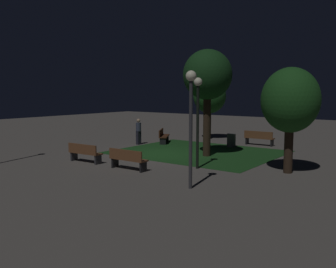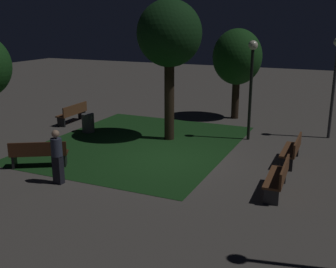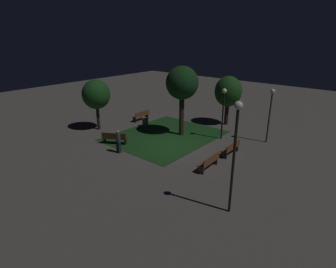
# 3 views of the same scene
# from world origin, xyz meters

# --- Properties ---
(ground_plane) EXTENTS (60.00, 60.00, 0.00)m
(ground_plane) POSITION_xyz_m (0.00, 0.00, 0.00)
(ground_plane) COLOR #56514C
(grass_lawn) EXTENTS (8.39, 6.97, 0.01)m
(grass_lawn) POSITION_xyz_m (1.27, 1.77, 0.01)
(grass_lawn) COLOR #194219
(grass_lawn) RESTS_ON ground
(bench_corner) EXTENTS (1.82, 0.55, 0.88)m
(bench_corner) POSITION_xyz_m (-1.35, -3.92, 0.48)
(bench_corner) COLOR brown
(bench_corner) RESTS_ON ground
(bench_by_lamp) EXTENTS (1.80, 0.49, 0.88)m
(bench_by_lamp) POSITION_xyz_m (1.36, -3.92, 0.48)
(bench_by_lamp) COLOR brown
(bench_by_lamp) RESTS_ON ground
(bench_path_side) EXTENTS (1.32, 1.80, 0.88)m
(bench_path_side) POSITION_xyz_m (-2.40, 3.48, 0.48)
(bench_path_side) COLOR #422314
(bench_path_side) RESTS_ON ground
(bench_front_right) EXTENTS (1.81, 0.52, 0.88)m
(bench_front_right) POSITION_xyz_m (2.96, 6.13, 0.48)
(bench_front_right) COLOR brown
(bench_front_right) RESTS_ON ground
(tree_lawn_side) EXTENTS (2.46, 2.46, 5.38)m
(tree_lawn_side) POSITION_xyz_m (2.31, 0.98, 4.05)
(tree_lawn_side) COLOR #2D2116
(tree_lawn_side) RESTS_ON ground
(tree_right_canopy) EXTENTS (2.31, 2.31, 4.25)m
(tree_right_canopy) POSITION_xyz_m (6.97, -0.44, 2.92)
(tree_right_canopy) COLOR #2D2116
(tree_right_canopy) RESTS_ON ground
(tree_tall_center) EXTENTS (2.25, 2.25, 4.17)m
(tree_tall_center) POSITION_xyz_m (-1.11, 7.07, 2.95)
(tree_tall_center) COLOR #2D2116
(tree_tall_center) RESTS_ON ground
(lamp_post_path_center) EXTENTS (0.36, 0.36, 3.98)m
(lamp_post_path_center) POSITION_xyz_m (5.12, -4.84, 2.76)
(lamp_post_path_center) COLOR #333338
(lamp_post_path_center) RESTS_ON ground
(lamp_post_near_wall) EXTENTS (0.36, 0.36, 3.87)m
(lamp_post_near_wall) POSITION_xyz_m (3.57, -1.92, 2.69)
(lamp_post_near_wall) COLOR black
(lamp_post_near_wall) RESTS_ON ground
(trash_bin) EXTENTS (0.52, 0.52, 0.80)m
(trash_bin) POSITION_xyz_m (1.88, 4.56, 0.40)
(trash_bin) COLOR #4C4C4C
(trash_bin) RESTS_ON ground
(pedestrian) EXTENTS (0.32, 0.32, 1.61)m
(pedestrian) POSITION_xyz_m (-3.23, 2.04, 0.85)
(pedestrian) COLOR black
(pedestrian) RESTS_ON ground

